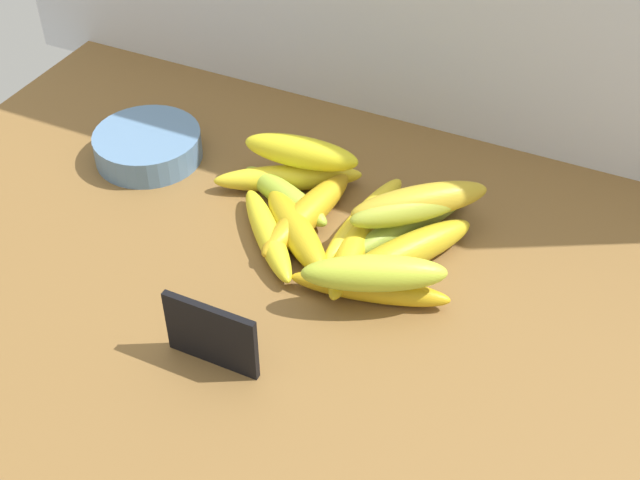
{
  "coord_description": "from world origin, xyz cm",
  "views": [
    {
      "loc": [
        38.6,
        -65.8,
        74.97
      ],
      "look_at": [
        6.02,
        2.88,
        8.0
      ],
      "focal_mm": 48.08,
      "sensor_mm": 36.0,
      "label": 1
    }
  ],
  "objects": [
    {
      "name": "banana_11",
      "position": [
        -3.49,
        17.01,
        8.71
      ],
      "size": [
        16.26,
        6.16,
        4.28
      ],
      "primitive_type": "ellipsoid",
      "rotation": [
        0.0,
        0.0,
        3.26
      ],
      "color": "yellow",
      "rests_on": "banana_2"
    },
    {
      "name": "banana_12",
      "position": [
        14.36,
        14.17,
        8.46
      ],
      "size": [
        16.24,
        15.22,
        4.25
      ],
      "primitive_type": "ellipsoid",
      "rotation": [
        0.0,
        0.0,
        3.87
      ],
      "color": "gold",
      "rests_on": "banana_1"
    },
    {
      "name": "banana_5",
      "position": [
        7.85,
        12.38,
        4.72
      ],
      "size": [
        5.56,
        19.34,
        3.43
      ],
      "primitive_type": "ellipsoid",
      "rotation": [
        0.0,
        0.0,
        4.6
      ],
      "color": "yellow",
      "rests_on": "counter_top"
    },
    {
      "name": "banana_8",
      "position": [
        0.87,
        9.83,
        5.0
      ],
      "size": [
        6.55,
        19.51,
        4.0
      ],
      "primitive_type": "ellipsoid",
      "rotation": [
        0.0,
        0.0,
        1.44
      ],
      "color": "gold",
      "rests_on": "counter_top"
    },
    {
      "name": "banana_0",
      "position": [
        1.21,
        6.15,
        5.02
      ],
      "size": [
        15.53,
        14.31,
        4.05
      ],
      "primitive_type": "ellipsoid",
      "rotation": [
        0.0,
        0.0,
        5.56
      ],
      "color": "gold",
      "rests_on": "counter_top"
    },
    {
      "name": "banana_13",
      "position": [
        13.56,
        12.59,
        8.21
      ],
      "size": [
        13.86,
        13.48,
        3.74
      ],
      "primitive_type": "ellipsoid",
      "rotation": [
        0.0,
        0.0,
        3.9
      ],
      "color": "#A4B035",
      "rests_on": "banana_1"
    },
    {
      "name": "banana_9",
      "position": [
        -2.02,
        4.53,
        4.64
      ],
      "size": [
        14.95,
        15.52,
        3.28
      ],
      "primitive_type": "ellipsoid",
      "rotation": [
        0.0,
        0.0,
        5.47
      ],
      "color": "yellow",
      "rests_on": "counter_top"
    },
    {
      "name": "banana_2",
      "position": [
        -4.89,
        15.81,
        4.79
      ],
      "size": [
        19.27,
        13.0,
        3.57
      ],
      "primitive_type": "ellipsoid",
      "rotation": [
        0.0,
        0.0,
        3.66
      ],
      "color": "yellow",
      "rests_on": "counter_top"
    },
    {
      "name": "banana_6",
      "position": [
        14.95,
        8.11,
        5.14
      ],
      "size": [
        14.29,
        19.43,
        4.28
      ],
      "primitive_type": "ellipsoid",
      "rotation": [
        0.0,
        0.0,
        4.16
      ],
      "color": "gold",
      "rests_on": "counter_top"
    },
    {
      "name": "counter_top",
      "position": [
        0.0,
        0.0,
        1.5
      ],
      "size": [
        110.0,
        76.0,
        3.0
      ],
      "primitive_type": "cube",
      "color": "brown",
      "rests_on": "ground"
    },
    {
      "name": "fruit_bowl",
      "position": [
        -26.08,
        13.74,
        5.01
      ],
      "size": [
        15.1,
        15.1,
        4.02
      ],
      "primitive_type": "cylinder",
      "color": "#567BA1",
      "rests_on": "counter_top"
    },
    {
      "name": "banana_3",
      "position": [
        8.75,
        6.37,
        4.71
      ],
      "size": [
        6.16,
        18.25,
        3.43
      ],
      "primitive_type": "ellipsoid",
      "rotation": [
        0.0,
        0.0,
        4.87
      ],
      "color": "gold",
      "rests_on": "counter_top"
    },
    {
      "name": "chalkboard_sign",
      "position": [
        1.73,
        -15.04,
        6.86
      ],
      "size": [
        11.0,
        1.8,
        8.4
      ],
      "color": "black",
      "rests_on": "counter_top"
    },
    {
      "name": "banana_1",
      "position": [
        13.41,
        14.04,
        4.67
      ],
      "size": [
        12.47,
        19.64,
        3.34
      ],
      "primitive_type": "ellipsoid",
      "rotation": [
        0.0,
        0.0,
        4.23
      ],
      "color": "#93A93B",
      "rests_on": "counter_top"
    },
    {
      "name": "banana_10",
      "position": [
        14.15,
        0.46,
        8.36
      ],
      "size": [
        16.88,
        11.06,
        4.31
      ],
      "primitive_type": "ellipsoid",
      "rotation": [
        0.0,
        0.0,
        0.45
      ],
      "color": "#B3C533",
      "rests_on": "banana_4"
    },
    {
      "name": "banana_7",
      "position": [
        -3.57,
        12.22,
        4.75
      ],
      "size": [
        16.19,
        9.29,
        3.49
      ],
      "primitive_type": "ellipsoid",
      "rotation": [
        0.0,
        0.0,
        2.76
      ],
      "color": "#A1BE36",
      "rests_on": "counter_top"
    },
    {
      "name": "banana_4",
      "position": [
        13.31,
        1.09,
        4.6
      ],
      "size": [
        19.18,
        7.42,
        3.21
      ],
      "primitive_type": "ellipsoid",
      "rotation": [
        0.0,
        0.0,
        0.23
      ],
      "color": "gold",
      "rests_on": "counter_top"
    }
  ]
}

